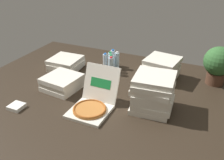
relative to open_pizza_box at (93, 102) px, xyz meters
The scene contains 14 objects.
ground_plane 0.29m from the open_pizza_box, 82.06° to the left, with size 3.20×2.40×0.02m, color #2D2319.
open_pizza_box is the anchor object (origin of this frame).
pizza_stack_right_far 0.54m from the open_pizza_box, 157.00° to the left, with size 0.41×0.41×0.15m.
pizza_stack_center_near 1.01m from the open_pizza_box, 64.72° to the left, with size 0.41×0.41×0.25m.
pizza_stack_left_far 0.58m from the open_pizza_box, 24.53° to the left, with size 0.41×0.41×0.36m.
pizza_stack_right_near 1.00m from the open_pizza_box, 138.74° to the left, with size 0.40×0.40×0.15m.
water_bottle_0 0.89m from the open_pizza_box, 108.25° to the left, with size 0.06×0.06×0.23m.
water_bottle_1 0.79m from the open_pizza_box, 101.97° to the left, with size 0.06×0.06×0.23m.
water_bottle_2 0.97m from the open_pizza_box, 99.69° to the left, with size 0.06×0.06×0.23m.
water_bottle_3 0.94m from the open_pizza_box, 104.67° to the left, with size 0.06×0.06×0.23m.
water_bottle_4 1.04m from the open_pizza_box, 103.71° to the left, with size 0.06×0.06×0.23m.
water_bottle_5 0.87m from the open_pizza_box, 103.23° to the left, with size 0.06×0.06×0.23m.
potted_plant 1.47m from the open_pizza_box, 45.33° to the left, with size 0.33×0.33×0.44m.
napkin_pile 0.75m from the open_pizza_box, 156.31° to the right, with size 0.13×0.13×0.04m, color white.
Camera 1 is at (0.96, -2.05, 1.38)m, focal length 40.11 mm.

